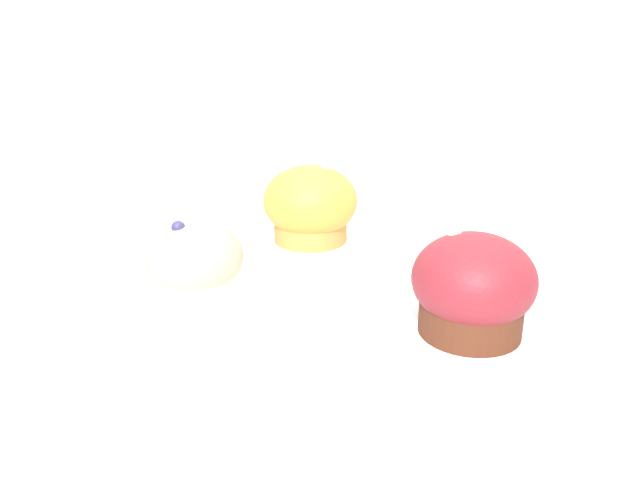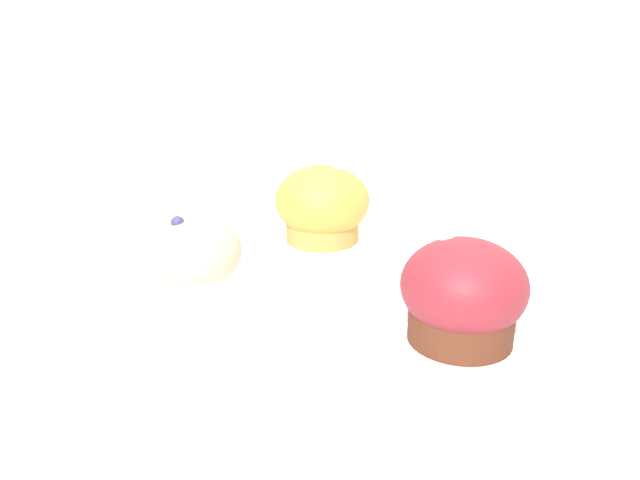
% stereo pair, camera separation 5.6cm
% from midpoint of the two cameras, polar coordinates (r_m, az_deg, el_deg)
% --- Properties ---
extents(wall_back, '(3.20, 0.10, 1.80)m').
position_cam_midpoint_polar(wall_back, '(1.18, 4.67, 6.38)').
color(wall_back, beige).
rests_on(wall_back, ground).
extents(muffin_front_center, '(0.10, 0.10, 0.09)m').
position_cam_midpoint_polar(muffin_front_center, '(0.68, -3.27, 3.09)').
color(muffin_front_center, '#C37A38').
rests_on(muffin_front_center, display_counter).
extents(muffin_back_left, '(0.10, 0.10, 0.08)m').
position_cam_midpoint_polar(muffin_back_left, '(0.49, 10.64, -4.36)').
color(muffin_back_left, '#4D2415').
rests_on(muffin_back_left, display_counter).
extents(muffin_back_right, '(0.08, 0.08, 0.08)m').
position_cam_midpoint_polar(muffin_back_right, '(0.55, -14.24, -2.25)').
color(muffin_back_right, silver).
rests_on(muffin_back_right, display_counter).
extents(coffee_cup, '(0.08, 0.12, 0.08)m').
position_cam_midpoint_polar(coffee_cup, '(0.85, -18.80, 5.65)').
color(coffee_cup, white).
rests_on(coffee_cup, display_counter).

